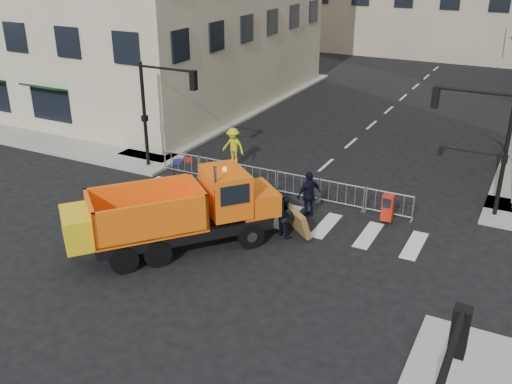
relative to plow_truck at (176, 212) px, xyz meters
The scene contains 11 objects.
ground 2.61m from the plow_truck, 32.72° to the right, with size 120.00×120.00×0.00m, color black.
sidewalk_back 7.71m from the plow_truck, 76.43° to the left, with size 64.00×5.00×0.15m, color gray.
traffic_light_left 8.97m from the plow_truck, 134.39° to the left, with size 0.18×0.18×5.40m, color black.
traffic_light_right 13.30m from the plow_truck, 39.12° to the left, with size 0.18×0.18×5.40m, color black.
crowd_barriers 6.61m from the plow_truck, 80.97° to the left, with size 12.60×0.60×1.10m, color #9EA0A5, non-canonical shape.
plow_truck is the anchor object (origin of this frame).
cop_a 2.93m from the plow_truck, 48.63° to the left, with size 0.74×0.48×2.02m, color black.
cop_b 4.27m from the plow_truck, 41.95° to the left, with size 0.81×0.63×1.66m, color black.
cop_c 5.86m from the plow_truck, 55.52° to the left, with size 1.18×0.49×2.01m, color black.
worker 8.83m from the plow_truck, 105.77° to the left, with size 1.23×0.71×1.90m, color gold.
newspaper_box 8.63m from the plow_truck, 41.87° to the left, with size 0.45×0.40×1.10m, color red.
Camera 1 is at (9.55, -14.24, 10.59)m, focal length 40.00 mm.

